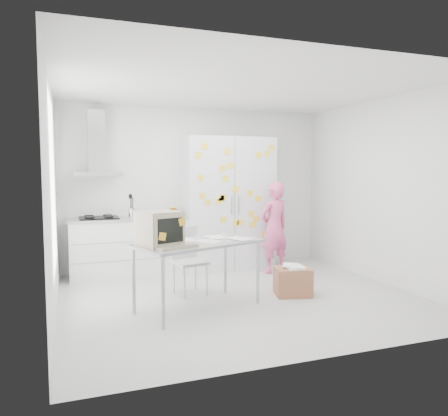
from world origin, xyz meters
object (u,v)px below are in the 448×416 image
object	(u,v)px
person	(274,227)
chair	(188,256)
desk	(174,236)
cardboard_box	(293,281)

from	to	relation	value
person	chair	distance (m)	1.78
person	desk	bearing A→B (deg)	21.41
chair	cardboard_box	size ratio (longest dim) A/B	1.66
desk	cardboard_box	size ratio (longest dim) A/B	3.13
cardboard_box	chair	bearing A→B (deg)	155.56
cardboard_box	desk	bearing A→B (deg)	-173.45
chair	cardboard_box	bearing A→B (deg)	-35.65
desk	person	bearing A→B (deg)	15.69
person	chair	xyz separation A→B (m)	(-1.63, -0.68, -0.23)
person	desk	size ratio (longest dim) A/B	0.88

